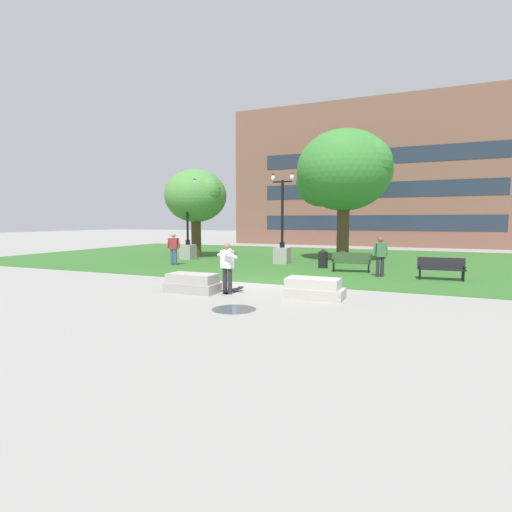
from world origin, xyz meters
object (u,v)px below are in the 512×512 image
(park_bench_near_right, at_px, (441,267))
(person_bystander_near_lawn, at_px, (174,247))
(concrete_block_left, at_px, (314,289))
(skateboard, at_px, (233,290))
(trash_bin, at_px, (323,258))
(person_skateboarder, at_px, (227,265))
(lamp_post_center, at_px, (282,245))
(lamp_post_right, at_px, (188,243))
(park_bench_near_left, at_px, (351,261))
(person_bystander_far_lawn, at_px, (380,254))
(concrete_block_center, at_px, (192,283))

(park_bench_near_right, relative_size, person_bystander_near_lawn, 1.07)
(concrete_block_left, bearing_deg, person_bystander_near_lawn, 147.55)
(concrete_block_left, height_order, person_bystander_near_lawn, person_bystander_near_lawn)
(skateboard, bearing_deg, trash_bin, 81.36)
(skateboard, bearing_deg, person_skateboarder, -100.30)
(skateboard, bearing_deg, lamp_post_center, 98.80)
(skateboard, height_order, lamp_post_right, lamp_post_right)
(concrete_block_left, xyz_separation_m, lamp_post_center, (-4.21, 9.00, 0.73))
(person_skateboarder, xyz_separation_m, trash_bin, (1.26, 8.23, -0.48))
(lamp_post_center, bearing_deg, concrete_block_left, -64.92)
(park_bench_near_right, bearing_deg, concrete_block_left, -123.70)
(park_bench_near_left, relative_size, lamp_post_right, 0.37)
(lamp_post_center, height_order, trash_bin, lamp_post_center)
(concrete_block_left, height_order, person_bystander_far_lawn, person_bystander_far_lawn)
(park_bench_near_right, distance_m, lamp_post_center, 8.68)
(park_bench_near_right, bearing_deg, park_bench_near_left, 163.51)
(person_skateboarder, relative_size, park_bench_near_right, 0.93)
(concrete_block_left, height_order, lamp_post_center, lamp_post_center)
(skateboard, distance_m, person_bystander_near_lawn, 8.95)
(park_bench_near_right, distance_m, person_bystander_far_lawn, 2.43)
(lamp_post_right, bearing_deg, park_bench_near_right, -13.20)
(concrete_block_center, distance_m, trash_bin, 8.80)
(lamp_post_right, bearing_deg, park_bench_near_left, -11.98)
(park_bench_near_right, height_order, person_bystander_far_lawn, person_bystander_far_lawn)
(lamp_post_center, xyz_separation_m, trash_bin, (2.61, -1.16, -0.54))
(trash_bin, bearing_deg, person_bystander_near_lawn, -166.28)
(lamp_post_right, height_order, person_bystander_far_lawn, lamp_post_right)
(person_skateboarder, relative_size, person_bystander_near_lawn, 1.00)
(concrete_block_center, bearing_deg, skateboard, 21.84)
(person_skateboarder, bearing_deg, person_bystander_far_lawn, 54.66)
(concrete_block_left, bearing_deg, park_bench_near_right, 56.30)
(trash_bin, xyz_separation_m, person_bystander_near_lawn, (-7.75, -1.89, 0.48))
(lamp_post_right, xyz_separation_m, person_bystander_near_lawn, (1.08, -3.10, -0.05))
(lamp_post_center, bearing_deg, skateboard, -81.20)
(skateboard, distance_m, trash_bin, 8.02)
(trash_bin, distance_m, person_bystander_near_lawn, 8.00)
(concrete_block_center, distance_m, park_bench_near_left, 8.48)
(park_bench_near_right, xyz_separation_m, trash_bin, (-5.40, 2.14, -0.04))
(skateboard, bearing_deg, concrete_block_left, 1.71)
(lamp_post_right, bearing_deg, person_bystander_far_lawn, -16.03)
(concrete_block_left, height_order, person_skateboarder, person_skateboarder)
(park_bench_near_left, distance_m, park_bench_near_right, 3.98)
(person_bystander_near_lawn, bearing_deg, park_bench_near_left, 5.42)
(park_bench_near_left, xyz_separation_m, lamp_post_center, (-4.20, 2.16, 0.50))
(person_bystander_near_lawn, bearing_deg, person_skateboarder, -44.31)
(concrete_block_left, height_order, trash_bin, trash_bin)
(skateboard, xyz_separation_m, park_bench_near_right, (6.61, 5.79, 0.45))
(skateboard, relative_size, park_bench_near_right, 0.57)
(person_bystander_far_lawn, bearing_deg, lamp_post_right, 163.97)
(park_bench_near_left, distance_m, person_bystander_near_lawn, 9.39)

